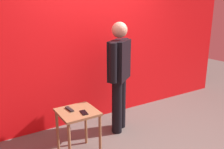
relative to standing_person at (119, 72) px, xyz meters
The scene contains 6 objects.
ground_plane 1.14m from the standing_person, 93.95° to the right, with size 12.00×12.00×0.00m, color #59544F.
back_wall_red 0.87m from the standing_person, 93.85° to the left, with size 5.87×0.12×3.03m, color red.
standing_person is the anchor object (origin of this frame).
side_table 0.98m from the standing_person, 159.86° to the right, with size 0.47×0.47×0.63m.
cell_phone 0.93m from the standing_person, 152.94° to the right, with size 0.07×0.14×0.01m, color black.
tv_remote 0.98m from the standing_person, 166.24° to the right, with size 0.04×0.17×0.02m, color black.
Camera 1 is at (-1.89, -2.26, 1.88)m, focal length 38.57 mm.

